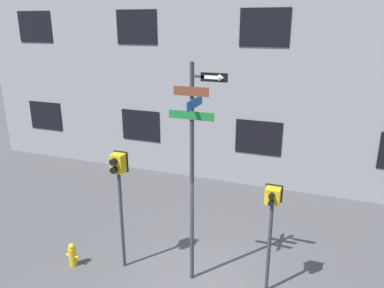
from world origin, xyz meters
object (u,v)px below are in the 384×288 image
(pedestrian_signal_right, at_px, (272,212))
(fire_hydrant, at_px, (72,255))
(street_sign_pole, at_px, (194,158))
(pedestrian_signal_left, at_px, (119,179))

(pedestrian_signal_right, distance_m, fire_hydrant, 5.10)
(street_sign_pole, relative_size, pedestrian_signal_left, 1.69)
(fire_hydrant, bearing_deg, pedestrian_signal_right, 9.23)
(pedestrian_signal_left, distance_m, pedestrian_signal_right, 3.56)
(pedestrian_signal_left, relative_size, fire_hydrant, 4.86)
(street_sign_pole, bearing_deg, pedestrian_signal_left, -174.83)
(pedestrian_signal_left, height_order, pedestrian_signal_right, pedestrian_signal_left)
(pedestrian_signal_right, bearing_deg, fire_hydrant, -170.77)
(pedestrian_signal_left, bearing_deg, fire_hydrant, -160.46)
(street_sign_pole, relative_size, fire_hydrant, 8.23)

